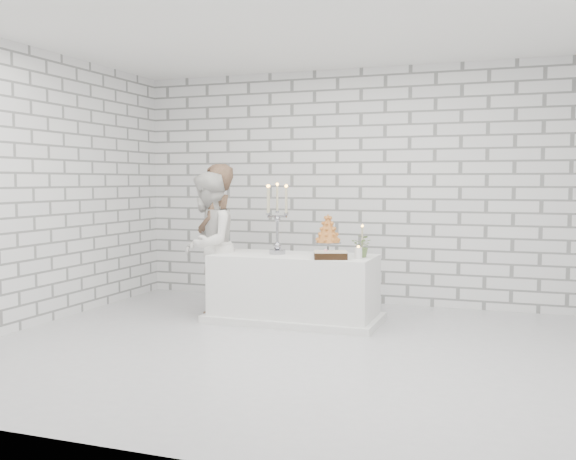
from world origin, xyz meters
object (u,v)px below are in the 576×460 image
object	(u,v)px
bride	(208,245)
candelabra	(277,219)
cake_table	(294,288)
croquembouche	(328,234)
groom	(216,239)

from	to	relation	value
bride	candelabra	size ratio (longest dim) A/B	2.09
cake_table	bride	xyz separation A→B (m)	(-1.04, -0.06, 0.46)
bride	croquembouche	size ratio (longest dim) A/B	3.61
cake_table	croquembouche	xyz separation A→B (m)	(0.37, 0.09, 0.61)
groom	bride	xyz separation A→B (m)	(-0.01, -0.19, -0.05)
cake_table	bride	size ratio (longest dim) A/B	1.08
groom	bride	world-z (taller)	groom
cake_table	groom	bearing A→B (deg)	172.55
groom	candelabra	size ratio (longest dim) A/B	2.21
cake_table	croquembouche	bearing A→B (deg)	13.06
croquembouche	bride	bearing A→B (deg)	-174.13
bride	candelabra	xyz separation A→B (m)	(0.84, 0.07, 0.31)
candelabra	croquembouche	xyz separation A→B (m)	(0.57, 0.08, -0.17)
bride	croquembouche	xyz separation A→B (m)	(1.40, 0.14, 0.15)
groom	candelabra	distance (m)	0.87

